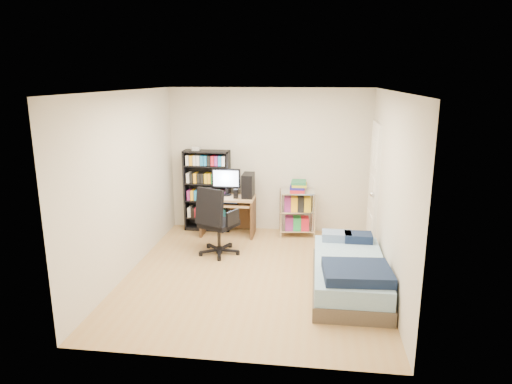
# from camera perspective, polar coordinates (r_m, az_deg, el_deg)

# --- Properties ---
(room) EXTENTS (3.58, 4.08, 2.58)m
(room) POSITION_cam_1_polar(r_m,az_deg,el_deg) (6.03, -0.28, 0.56)
(room) COLOR tan
(room) RESTS_ON ground
(media_shelf) EXTENTS (0.81, 0.27, 1.49)m
(media_shelf) POSITION_cam_1_polar(r_m,az_deg,el_deg) (8.10, -6.12, 0.30)
(media_shelf) COLOR black
(media_shelf) RESTS_ON room
(computer_desk) EXTENTS (0.91, 0.53, 1.15)m
(computer_desk) POSITION_cam_1_polar(r_m,az_deg,el_deg) (7.86, -2.82, -0.96)
(computer_desk) COLOR tan
(computer_desk) RESTS_ON room
(office_chair) EXTENTS (0.85, 0.85, 1.08)m
(office_chair) POSITION_cam_1_polar(r_m,az_deg,el_deg) (7.05, -4.89, -5.13)
(office_chair) COLOR black
(office_chair) RESTS_ON room
(wire_cart) EXTENTS (0.63, 0.48, 0.96)m
(wire_cart) POSITION_cam_1_polar(r_m,az_deg,el_deg) (7.83, 5.20, -0.98)
(wire_cart) COLOR white
(wire_cart) RESTS_ON room
(bed) EXTENTS (0.91, 1.83, 0.52)m
(bed) POSITION_cam_1_polar(r_m,az_deg,el_deg) (6.05, 11.61, -9.92)
(bed) COLOR brown
(bed) RESTS_ON room
(door) EXTENTS (0.12, 0.80, 2.00)m
(door) POSITION_cam_1_polar(r_m,az_deg,el_deg) (7.41, 14.49, 0.70)
(door) COLOR white
(door) RESTS_ON room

